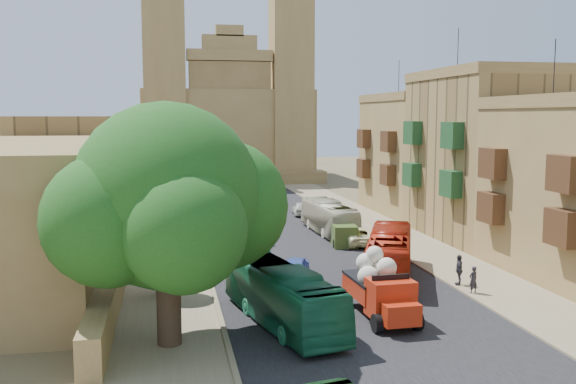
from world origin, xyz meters
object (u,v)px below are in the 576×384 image
object	(u,v)px
street_tree_a	(159,243)
car_cream	(356,236)
car_dkblue	(234,208)
pedestrian_c	(459,270)
bus_cream_east	(329,218)
ficus_tree	(169,203)
olive_pickup	(343,234)
car_blue_b	(235,194)
bus_green_north	(282,295)
pedestrian_a	(473,280)
car_white_a	(251,234)
bus_red_east	(390,254)
red_truck	(380,288)
car_blue_a	(295,269)
street_tree_d	(162,176)
street_tree_b	(160,208)
car_white_b	(301,208)
church	(226,119)
street_tree_c	(161,186)

from	to	relation	value
street_tree_a	car_cream	world-z (taller)	street_tree_a
car_dkblue	pedestrian_c	world-z (taller)	pedestrian_c
bus_cream_east	ficus_tree	bearing A→B (deg)	58.67
olive_pickup	car_blue_b	world-z (taller)	olive_pickup
car_cream	pedestrian_c	xyz separation A→B (m)	(2.50, -12.89, 0.22)
bus_green_north	pedestrian_a	xyz separation A→B (m)	(11.63, 3.32, -0.65)
car_white_a	street_tree_a	bearing A→B (deg)	-138.06
olive_pickup	bus_cream_east	distance (m)	4.71
bus_green_north	car_white_a	xyz separation A→B (m)	(1.13, 20.26, -0.73)
street_tree_a	bus_red_east	world-z (taller)	street_tree_a
red_truck	car_blue_a	world-z (taller)	red_truck
car_blue_a	car_cream	xyz separation A→B (m)	(6.84, 9.76, 0.05)
pedestrian_a	olive_pickup	bearing A→B (deg)	-94.33
street_tree_d	bus_green_north	world-z (taller)	street_tree_d
ficus_tree	car_white_a	bearing A→B (deg)	73.80
street_tree_a	car_blue_a	size ratio (longest dim) A/B	1.18
street_tree_b	car_dkblue	size ratio (longest dim) A/B	1.25
bus_green_north	car_dkblue	size ratio (longest dim) A/B	2.63
bus_green_north	car_dkblue	xyz separation A→B (m)	(1.39, 35.82, -0.86)
car_white_b	red_truck	bearing A→B (deg)	90.99
church	car_blue_a	distance (m)	65.19
ficus_tree	pedestrian_c	distance (m)	19.04
bus_green_north	car_cream	bearing A→B (deg)	50.27
street_tree_a	car_cream	distance (m)	19.23
ficus_tree	bus_red_east	world-z (taller)	ficus_tree
church	car_dkblue	distance (m)	38.17
street_tree_d	pedestrian_a	distance (m)	42.73
car_cream	pedestrian_c	size ratio (longest dim) A/B	2.73
bus_green_north	bus_red_east	xyz separation A→B (m)	(8.13, 7.50, 0.07)
street_tree_b	car_blue_a	size ratio (longest dim) A/B	1.28
olive_pickup	pedestrian_c	distance (m)	13.57
street_tree_a	car_blue_b	bearing A→B (deg)	78.15
red_truck	car_dkblue	world-z (taller)	red_truck
street_tree_c	bus_red_east	world-z (taller)	street_tree_c
car_white_b	car_cream	bearing A→B (deg)	100.30
car_white_b	car_blue_a	bearing A→B (deg)	83.33
church	pedestrian_a	distance (m)	70.45
bus_red_east	pedestrian_a	bearing A→B (deg)	151.48
street_tree_c	street_tree_d	world-z (taller)	street_tree_c
street_tree_c	car_white_a	bearing A→B (deg)	-54.88
pedestrian_c	bus_red_east	bearing A→B (deg)	-102.72
bus_cream_east	pedestrian_c	bearing A→B (deg)	98.19
car_blue_a	car_white_a	size ratio (longest dim) A/B	0.90
ficus_tree	street_tree_b	xyz separation A→B (m)	(-0.59, 19.99, -3.05)
street_tree_a	bus_red_east	bearing A→B (deg)	5.27
bus_cream_east	car_white_a	distance (m)	7.60
street_tree_c	bus_cream_east	distance (m)	16.02
pedestrian_c	bus_green_north	bearing A→B (deg)	-44.81
ficus_tree	red_truck	bearing A→B (deg)	10.54
street_tree_c	church	bearing A→B (deg)	76.79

